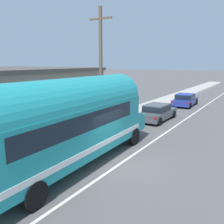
# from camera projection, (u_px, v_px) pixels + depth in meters

# --- Properties ---
(ground_plane) EXTENTS (300.00, 300.00, 0.00)m
(ground_plane) POSITION_uv_depth(u_px,v_px,m) (118.00, 165.00, 11.75)
(ground_plane) COLOR #565454
(lane_markings) EXTENTS (3.71, 80.00, 0.01)m
(lane_markings) POSITION_uv_depth(u_px,v_px,m) (169.00, 116.00, 22.59)
(lane_markings) COLOR silver
(lane_markings) RESTS_ON ground
(sidewalk_slab) EXTENTS (2.78, 90.00, 0.15)m
(sidewalk_slab) POSITION_uv_depth(u_px,v_px,m) (127.00, 115.00, 22.64)
(sidewalk_slab) COLOR #ADA89E
(sidewalk_slab) RESTS_ON ground
(utility_pole) EXTENTS (1.80, 0.24, 8.50)m
(utility_pole) POSITION_uv_depth(u_px,v_px,m) (101.00, 68.00, 17.39)
(utility_pole) COLOR brown
(utility_pole) RESTS_ON ground
(painted_bus) EXTENTS (2.85, 12.17, 4.12)m
(painted_bus) POSITION_uv_depth(u_px,v_px,m) (64.00, 121.00, 10.77)
(painted_bus) COLOR teal
(painted_bus) RESTS_ON ground
(car_lead) EXTENTS (2.00, 4.62, 1.37)m
(car_lead) POSITION_uv_depth(u_px,v_px,m) (157.00, 112.00, 20.72)
(car_lead) COLOR #474C51
(car_lead) RESTS_ON ground
(car_second) EXTENTS (2.09, 4.44, 1.37)m
(car_second) POSITION_uv_depth(u_px,v_px,m) (185.00, 99.00, 27.57)
(car_second) COLOR navy
(car_second) RESTS_ON ground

